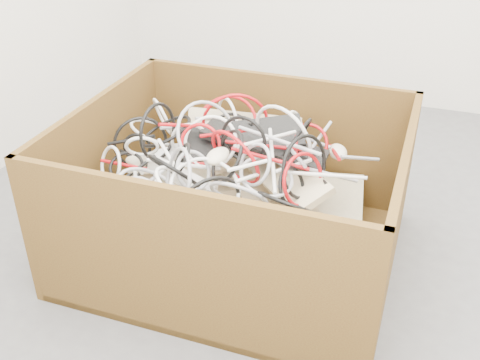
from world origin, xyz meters
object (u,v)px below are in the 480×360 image
(power_strip_left, at_px, (195,149))
(vga_plug, at_px, (307,188))
(power_strip_right, at_px, (182,177))
(cardboard_box, at_px, (234,220))

(power_strip_left, bearing_deg, vga_plug, -39.53)
(power_strip_left, relative_size, power_strip_right, 1.35)
(power_strip_left, distance_m, power_strip_right, 0.18)
(vga_plug, bearing_deg, cardboard_box, -150.83)
(power_strip_left, bearing_deg, cardboard_box, -51.46)
(cardboard_box, height_order, vga_plug, cardboard_box)
(power_strip_right, distance_m, vga_plug, 0.41)
(cardboard_box, relative_size, power_strip_right, 4.36)
(power_strip_left, xyz_separation_m, power_strip_right, (0.03, -0.18, -0.01))
(power_strip_left, height_order, power_strip_right, power_strip_left)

